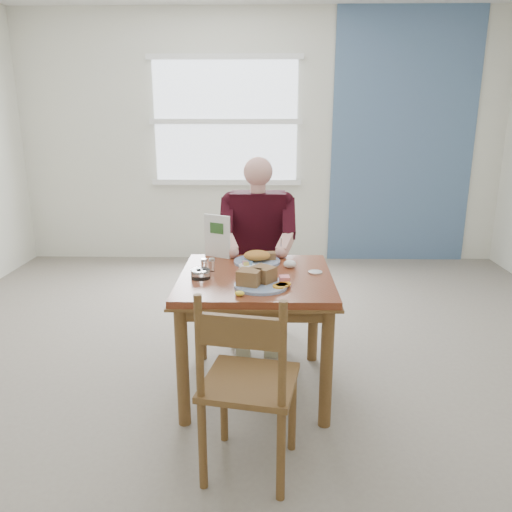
{
  "coord_description": "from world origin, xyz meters",
  "views": [
    {
      "loc": [
        0.06,
        -2.82,
        1.66
      ],
      "look_at": [
        0.0,
        0.0,
        0.87
      ],
      "focal_mm": 35.0,
      "sensor_mm": 36.0,
      "label": 1
    }
  ],
  "objects_px": {
    "table": "(256,293)",
    "chair_near": "(247,384)",
    "far_plate": "(258,258)",
    "diner": "(258,237)",
    "chair_far": "(258,277)",
    "near_plate": "(260,280)"
  },
  "relations": [
    {
      "from": "chair_near",
      "to": "diner",
      "type": "height_order",
      "value": "diner"
    },
    {
      "from": "table",
      "to": "chair_near",
      "type": "xyz_separation_m",
      "value": [
        -0.02,
        -0.79,
        -0.16
      ]
    },
    {
      "from": "chair_far",
      "to": "diner",
      "type": "xyz_separation_m",
      "value": [
        0.0,
        -0.09,
        0.33
      ]
    },
    {
      "from": "table",
      "to": "far_plate",
      "type": "xyz_separation_m",
      "value": [
        0.01,
        0.26,
        0.14
      ]
    },
    {
      "from": "chair_near",
      "to": "far_plate",
      "type": "bearing_deg",
      "value": 88.35
    },
    {
      "from": "chair_near",
      "to": "near_plate",
      "type": "bearing_deg",
      "value": 85.37
    },
    {
      "from": "chair_far",
      "to": "diner",
      "type": "relative_size",
      "value": 0.69
    },
    {
      "from": "table",
      "to": "chair_far",
      "type": "bearing_deg",
      "value": 90.0
    },
    {
      "from": "chair_far",
      "to": "chair_near",
      "type": "relative_size",
      "value": 1.0
    },
    {
      "from": "chair_far",
      "to": "far_plate",
      "type": "bearing_deg",
      "value": -89.06
    },
    {
      "from": "table",
      "to": "chair_far",
      "type": "relative_size",
      "value": 0.97
    },
    {
      "from": "chair_far",
      "to": "chair_near",
      "type": "bearing_deg",
      "value": -90.77
    },
    {
      "from": "table",
      "to": "diner",
      "type": "height_order",
      "value": "diner"
    },
    {
      "from": "chair_far",
      "to": "near_plate",
      "type": "height_order",
      "value": "chair_far"
    },
    {
      "from": "near_plate",
      "to": "chair_far",
      "type": "bearing_deg",
      "value": 91.52
    },
    {
      "from": "diner",
      "to": "far_plate",
      "type": "distance_m",
      "value": 0.45
    },
    {
      "from": "table",
      "to": "far_plate",
      "type": "distance_m",
      "value": 0.3
    },
    {
      "from": "table",
      "to": "near_plate",
      "type": "relative_size",
      "value": 2.33
    },
    {
      "from": "chair_far",
      "to": "diner",
      "type": "height_order",
      "value": "diner"
    },
    {
      "from": "far_plate",
      "to": "chair_near",
      "type": "bearing_deg",
      "value": -91.65
    },
    {
      "from": "chair_near",
      "to": "table",
      "type": "bearing_deg",
      "value": 88.45
    },
    {
      "from": "table",
      "to": "chair_far",
      "type": "distance_m",
      "value": 0.81
    }
  ]
}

